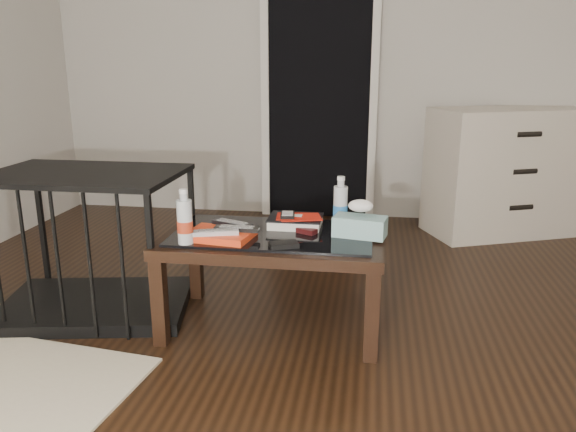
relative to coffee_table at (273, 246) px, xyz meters
name	(u,v)px	position (x,y,z in m)	size (l,w,h in m)	color
ground	(356,385)	(0.41, -0.46, -0.40)	(5.00, 5.00, 0.00)	black
doorway	(319,87)	(0.01, 2.00, 0.63)	(0.90, 0.08, 2.07)	black
coffee_table	(273,246)	(0.00, 0.00, 0.00)	(1.00, 0.60, 0.46)	black
dresser	(514,171)	(1.45, 1.77, 0.05)	(1.30, 0.92, 0.90)	beige
pet_crate	(93,268)	(-0.91, 0.02, -0.17)	(1.00, 0.76, 0.71)	black
magazines	(220,235)	(-0.22, -0.12, 0.08)	(0.28, 0.21, 0.03)	#F13D16
remote_silver	(215,232)	(-0.22, -0.16, 0.11)	(0.20, 0.05, 0.02)	#B3B2B7
remote_black_front	(237,228)	(-0.15, -0.10, 0.11)	(0.20, 0.05, 0.02)	black
remote_black_back	(232,223)	(-0.19, -0.02, 0.11)	(0.20, 0.05, 0.02)	black
textbook	(295,221)	(0.09, 0.12, 0.09)	(0.25, 0.20, 0.05)	black
dvd_mailers	(297,216)	(0.09, 0.12, 0.11)	(0.19, 0.14, 0.01)	red
ipod	(288,215)	(0.05, 0.10, 0.12)	(0.06, 0.10, 0.02)	black
flip_phone	(307,231)	(0.15, 0.01, 0.08)	(0.09, 0.05, 0.02)	black
wallet	(284,245)	(0.08, -0.20, 0.07)	(0.12, 0.07, 0.02)	black
water_bottle_left	(185,217)	(-0.34, -0.21, 0.18)	(0.07, 0.07, 0.24)	silver
water_bottle_right	(340,201)	(0.30, 0.16, 0.18)	(0.07, 0.07, 0.24)	silver
tissue_box	(360,226)	(0.39, 0.00, 0.11)	(0.23, 0.12, 0.09)	#237481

